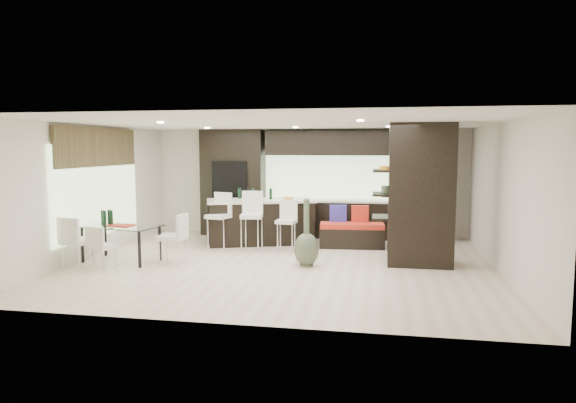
% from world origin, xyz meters
% --- Properties ---
extents(ground, '(8.00, 8.00, 0.00)m').
position_xyz_m(ground, '(0.00, 0.00, 0.00)').
color(ground, beige).
rests_on(ground, ground).
extents(back_wall, '(8.00, 0.02, 2.70)m').
position_xyz_m(back_wall, '(0.00, 3.50, 1.35)').
color(back_wall, silver).
rests_on(back_wall, ground).
extents(left_wall, '(0.02, 7.00, 2.70)m').
position_xyz_m(left_wall, '(-4.00, 0.00, 1.35)').
color(left_wall, silver).
rests_on(left_wall, ground).
extents(right_wall, '(0.02, 7.00, 2.70)m').
position_xyz_m(right_wall, '(4.00, 0.00, 1.35)').
color(right_wall, silver).
rests_on(right_wall, ground).
extents(ceiling, '(8.00, 7.00, 0.02)m').
position_xyz_m(ceiling, '(0.00, 0.00, 2.70)').
color(ceiling, white).
rests_on(ceiling, ground).
extents(window_left, '(0.04, 3.20, 1.90)m').
position_xyz_m(window_left, '(-3.96, 0.20, 1.35)').
color(window_left, '#B2D199').
rests_on(window_left, left_wall).
extents(window_back, '(3.40, 0.04, 1.20)m').
position_xyz_m(window_back, '(0.60, 3.46, 1.55)').
color(window_back, '#B2D199').
rests_on(window_back, back_wall).
extents(stone_accent, '(0.08, 3.00, 0.80)m').
position_xyz_m(stone_accent, '(-3.93, 0.20, 2.25)').
color(stone_accent, brown).
rests_on(stone_accent, left_wall).
extents(ceiling_spots, '(4.00, 3.00, 0.02)m').
position_xyz_m(ceiling_spots, '(0.00, 0.25, 2.68)').
color(ceiling_spots, white).
rests_on(ceiling_spots, ceiling).
extents(back_cabinetry, '(6.80, 0.68, 2.70)m').
position_xyz_m(back_cabinetry, '(0.50, 3.17, 1.35)').
color(back_cabinetry, black).
rests_on(back_cabinetry, ground).
extents(refrigerator, '(0.90, 0.68, 1.90)m').
position_xyz_m(refrigerator, '(-1.90, 3.12, 0.95)').
color(refrigerator, black).
rests_on(refrigerator, ground).
extents(partition_column, '(1.20, 0.80, 2.70)m').
position_xyz_m(partition_column, '(2.60, 0.40, 1.35)').
color(partition_column, black).
rests_on(partition_column, ground).
extents(kitchen_island, '(2.70, 1.84, 1.04)m').
position_xyz_m(kitchen_island, '(-0.91, 2.04, 0.52)').
color(kitchen_island, black).
rests_on(kitchen_island, ground).
extents(stool_left, '(0.55, 0.55, 1.01)m').
position_xyz_m(stool_left, '(-1.68, 1.18, 0.50)').
color(stool_left, white).
rests_on(stool_left, ground).
extents(stool_mid, '(0.52, 0.52, 1.04)m').
position_xyz_m(stool_mid, '(-0.91, 1.17, 0.52)').
color(stool_mid, white).
rests_on(stool_mid, ground).
extents(stool_right, '(0.44, 0.44, 0.89)m').
position_xyz_m(stool_right, '(-0.15, 1.20, 0.45)').
color(stool_right, white).
rests_on(stool_right, ground).
extents(bench, '(1.47, 0.66, 0.55)m').
position_xyz_m(bench, '(1.23, 1.87, 0.28)').
color(bench, black).
rests_on(bench, ground).
extents(floor_vase, '(0.51, 0.51, 1.28)m').
position_xyz_m(floor_vase, '(0.49, -0.13, 0.64)').
color(floor_vase, '#435039').
rests_on(floor_vase, ground).
extents(dining_table, '(1.59, 1.06, 0.71)m').
position_xyz_m(dining_table, '(-3.16, -0.38, 0.36)').
color(dining_table, white).
rests_on(dining_table, ground).
extents(chair_near, '(0.48, 0.48, 0.75)m').
position_xyz_m(chair_near, '(-3.16, -1.08, 0.38)').
color(chair_near, white).
rests_on(chair_near, ground).
extents(chair_far, '(0.59, 0.59, 0.91)m').
position_xyz_m(chair_far, '(-3.62, -1.12, 0.45)').
color(chair_far, white).
rests_on(chair_far, ground).
extents(chair_end, '(0.49, 0.49, 0.90)m').
position_xyz_m(chair_end, '(-2.10, -0.38, 0.45)').
color(chair_end, white).
rests_on(chair_end, ground).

